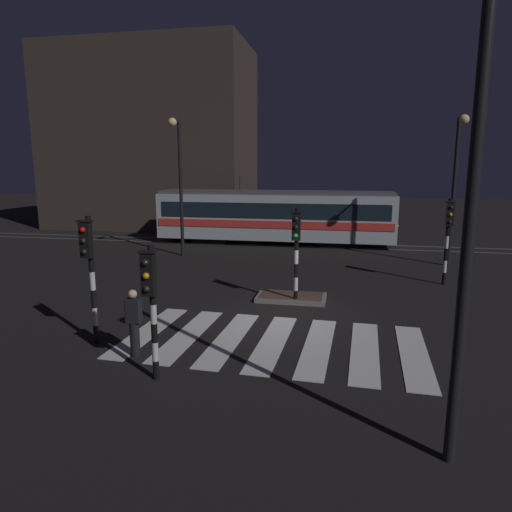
# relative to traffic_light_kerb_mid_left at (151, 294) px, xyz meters

# --- Properties ---
(ground_plane) EXTENTS (120.00, 120.00, 0.00)m
(ground_plane) POSITION_rel_traffic_light_kerb_mid_left_xyz_m (2.20, 4.81, -1.99)
(ground_plane) COLOR black
(rail_near) EXTENTS (80.00, 0.12, 0.03)m
(rail_near) POSITION_rel_traffic_light_kerb_mid_left_xyz_m (2.20, 17.98, -1.98)
(rail_near) COLOR #59595E
(rail_near) RESTS_ON ground
(rail_far) EXTENTS (80.00, 0.12, 0.03)m
(rail_far) POSITION_rel_traffic_light_kerb_mid_left_xyz_m (2.20, 19.41, -1.98)
(rail_far) COLOR #59595E
(rail_far) RESTS_ON ground
(crosswalk_zebra) EXTENTS (8.12, 4.46, 0.02)m
(crosswalk_zebra) POSITION_rel_traffic_light_kerb_mid_left_xyz_m (2.20, 2.73, -1.98)
(crosswalk_zebra) COLOR silver
(crosswalk_zebra) RESTS_ON ground
(traffic_island) EXTENTS (2.44, 1.33, 0.18)m
(traffic_island) POSITION_rel_traffic_light_kerb_mid_left_xyz_m (2.21, 6.84, -1.91)
(traffic_island) COLOR slate
(traffic_island) RESTS_ON ground
(traffic_light_kerb_mid_left) EXTENTS (0.36, 0.42, 3.03)m
(traffic_light_kerb_mid_left) POSITION_rel_traffic_light_kerb_mid_left_xyz_m (0.00, 0.00, 0.00)
(traffic_light_kerb_mid_left) COLOR black
(traffic_light_kerb_mid_left) RESTS_ON ground
(traffic_light_corner_far_right) EXTENTS (0.36, 0.42, 3.45)m
(traffic_light_corner_far_right) POSITION_rel_traffic_light_kerb_mid_left_xyz_m (7.97, 10.11, 0.28)
(traffic_light_corner_far_right) COLOR black
(traffic_light_corner_far_right) RESTS_ON ground
(traffic_light_median_centre) EXTENTS (0.36, 0.42, 3.30)m
(traffic_light_median_centre) POSITION_rel_traffic_light_kerb_mid_left_xyz_m (2.41, 6.31, 0.18)
(traffic_light_median_centre) COLOR black
(traffic_light_median_centre) RESTS_ON ground
(traffic_light_corner_near_left) EXTENTS (0.36, 0.42, 3.42)m
(traffic_light_corner_near_left) POSITION_rel_traffic_light_kerb_mid_left_xyz_m (-2.45, 1.71, 0.26)
(traffic_light_corner_near_left) COLOR black
(traffic_light_corner_near_left) RESTS_ON ground
(street_lamp_trackside_right) EXTENTS (0.44, 1.21, 6.90)m
(street_lamp_trackside_right) POSITION_rel_traffic_light_kerb_mid_left_xyz_m (8.89, 13.84, 2.41)
(street_lamp_trackside_right) COLOR black
(street_lamp_trackside_right) RESTS_ON ground
(street_lamp_near_kerb) EXTENTS (0.44, 1.21, 7.67)m
(street_lamp_near_kerb) POSITION_rel_traffic_light_kerb_mid_left_xyz_m (5.78, -1.92, 2.83)
(street_lamp_near_kerb) COLOR black
(street_lamp_near_kerb) RESTS_ON ground
(street_lamp_trackside_left) EXTENTS (0.44, 1.21, 7.02)m
(street_lamp_trackside_left) POSITION_rel_traffic_light_kerb_mid_left_xyz_m (-4.50, 13.75, 2.47)
(street_lamp_trackside_left) COLOR black
(street_lamp_trackside_left) RESTS_ON ground
(tram) EXTENTS (14.46, 2.58, 4.15)m
(tram) POSITION_rel_traffic_light_kerb_mid_left_xyz_m (-0.29, 18.69, -0.25)
(tram) COLOR #B2BCC1
(tram) RESTS_ON ground
(pedestrian_waiting_at_kerb) EXTENTS (0.36, 0.24, 1.71)m
(pedestrian_waiting_at_kerb) POSITION_rel_traffic_light_kerb_mid_left_xyz_m (-1.03, 1.19, -1.12)
(pedestrian_waiting_at_kerb) COLOR black
(pedestrian_waiting_at_kerb) RESTS_ON ground
(building_backdrop) EXTENTS (15.33, 8.00, 13.59)m
(building_backdrop) POSITION_rel_traffic_light_kerb_mid_left_xyz_m (-11.19, 25.75, 4.80)
(building_backdrop) COLOR #382D28
(building_backdrop) RESTS_ON ground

